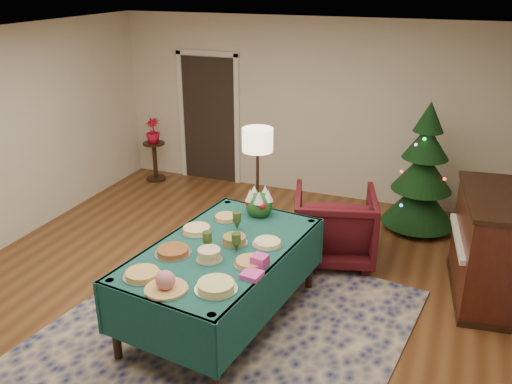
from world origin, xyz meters
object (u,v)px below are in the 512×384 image
at_px(floor_lamp, 258,147).
at_px(piano, 487,248).
at_px(buffet_table, 222,262).
at_px(armchair, 334,222).
at_px(christmas_tree, 423,174).
at_px(gift_box, 260,261).
at_px(potted_plant, 153,136).
at_px(side_table, 155,162).

height_order(floor_lamp, piano, floor_lamp).
relative_size(buffet_table, armchair, 2.35).
xyz_separation_m(buffet_table, christmas_tree, (1.61, 2.91, 0.13)).
height_order(buffet_table, gift_box, gift_box).
xyz_separation_m(buffet_table, gift_box, (0.48, -0.21, 0.22)).
xyz_separation_m(armchair, piano, (1.70, -0.22, 0.09)).
height_order(potted_plant, piano, piano).
height_order(gift_box, side_table, gift_box).
xyz_separation_m(buffet_table, side_table, (-2.72, 3.25, -0.35)).
xyz_separation_m(armchair, potted_plant, (-3.45, 1.59, 0.28)).
bearing_deg(floor_lamp, gift_box, -68.44).
relative_size(christmas_tree, piano, 1.24).
bearing_deg(armchair, floor_lamp, -16.21).
distance_m(side_table, christmas_tree, 4.37).
bearing_deg(armchair, potted_plant, -39.98).
height_order(side_table, potted_plant, potted_plant).
xyz_separation_m(floor_lamp, christmas_tree, (1.88, 1.24, -0.52)).
relative_size(buffet_table, christmas_tree, 1.29).
height_order(gift_box, floor_lamp, floor_lamp).
bearing_deg(gift_box, christmas_tree, 70.02).
distance_m(buffet_table, potted_plant, 4.24).
bearing_deg(side_table, armchair, -24.78).
relative_size(side_table, piano, 0.45).
relative_size(potted_plant, christmas_tree, 0.23).
xyz_separation_m(floor_lamp, potted_plant, (-2.45, 1.57, -0.55)).
bearing_deg(gift_box, side_table, 132.74).
relative_size(buffet_table, gift_box, 17.17).
bearing_deg(piano, side_table, 160.59).
xyz_separation_m(side_table, potted_plant, (0.00, -0.00, 0.45)).
distance_m(gift_box, piano, 2.57).
relative_size(floor_lamp, piano, 1.08).
distance_m(christmas_tree, piano, 1.70).
distance_m(floor_lamp, potted_plant, 2.96).
relative_size(gift_box, christmas_tree, 0.08).
relative_size(side_table, christmas_tree, 0.37).
distance_m(armchair, potted_plant, 3.81).
bearing_deg(armchair, christmas_tree, -140.27).
bearing_deg(floor_lamp, armchair, -1.02).
relative_size(armchair, floor_lamp, 0.63).
height_order(floor_lamp, potted_plant, floor_lamp).
distance_m(potted_plant, christmas_tree, 4.34).
relative_size(floor_lamp, christmas_tree, 0.87).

